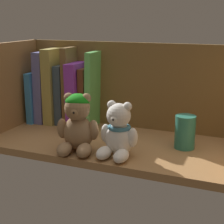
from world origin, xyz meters
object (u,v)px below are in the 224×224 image
at_px(teddy_bear_larger, 77,124).
at_px(book_0, 40,95).
at_px(book_2, 55,86).
at_px(book_5, 79,94).
at_px(book_3, 64,94).
at_px(book_7, 94,90).
at_px(book_6, 88,97).
at_px(teddy_bear_smaller, 118,133).
at_px(book_4, 71,86).
at_px(book_1, 46,86).
at_px(pillar_candle, 185,132).

bearing_deg(teddy_bear_larger, book_0, 139.86).
distance_m(book_2, teddy_bear_larger, 0.29).
xyz_separation_m(book_0, book_5, (0.15, 0.00, 0.02)).
distance_m(book_3, book_7, 0.11).
relative_size(book_6, teddy_bear_smaller, 1.33).
relative_size(book_7, teddy_bear_larger, 1.55).
xyz_separation_m(book_2, book_7, (0.14, 0.00, -0.00)).
relative_size(book_0, book_2, 0.68).
distance_m(book_2, teddy_bear_smaller, 0.37).
bearing_deg(book_4, book_1, 180.00).
relative_size(book_4, book_7, 1.05).
bearing_deg(book_3, book_4, 0.00).
xyz_separation_m(book_4, book_7, (0.08, 0.00, -0.01)).
relative_size(book_1, pillar_candle, 2.59).
bearing_deg(book_6, teddy_bear_larger, -70.67).
distance_m(book_0, pillar_candle, 0.52).
xyz_separation_m(book_3, book_4, (0.03, 0.00, 0.03)).
bearing_deg(teddy_bear_smaller, pillar_candle, 39.00).
relative_size(book_2, book_3, 1.27).
xyz_separation_m(book_6, teddy_bear_smaller, (0.19, -0.21, -0.03)).
xyz_separation_m(book_6, teddy_bear_larger, (0.08, -0.22, -0.02)).
relative_size(book_2, book_6, 1.30).
height_order(book_0, book_7, book_7).
bearing_deg(book_7, book_2, 180.00).
bearing_deg(book_7, pillar_candle, -16.27).
height_order(book_1, book_7, book_7).
xyz_separation_m(book_1, book_3, (0.07, 0.00, -0.02)).
bearing_deg(book_1, book_6, 0.00).
distance_m(book_0, book_7, 0.20).
xyz_separation_m(book_0, teddy_bear_smaller, (0.37, -0.21, -0.02)).
bearing_deg(book_3, book_6, 0.00).
bearing_deg(book_1, book_0, 180.00).
relative_size(book_3, book_5, 0.95).
relative_size(book_5, teddy_bear_larger, 1.32).
bearing_deg(book_3, book_1, 180.00).
height_order(book_0, teddy_bear_smaller, book_0).
xyz_separation_m(book_1, book_7, (0.17, 0.00, 0.00)).
bearing_deg(book_0, teddy_bear_smaller, -29.63).
relative_size(book_1, teddy_bear_smaller, 1.66).
relative_size(book_1, book_2, 0.96).
distance_m(book_3, book_4, 0.04).
relative_size(book_0, book_3, 0.87).
bearing_deg(book_2, book_3, 0.00).
distance_m(book_5, teddy_bear_larger, 0.24).
relative_size(book_1, book_5, 1.15).
relative_size(book_1, book_4, 0.94).
bearing_deg(book_3, pillar_candle, -12.24).
relative_size(book_1, book_7, 0.98).
height_order(book_0, book_1, book_1).
bearing_deg(teddy_bear_larger, book_7, 104.00).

